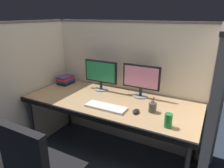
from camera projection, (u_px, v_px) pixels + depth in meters
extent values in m
cube|color=beige|center=(126.00, 86.00, 2.58)|extent=(2.20, 0.05, 1.55)
cube|color=#605B56|center=(128.00, 21.00, 2.32)|extent=(2.21, 0.06, 0.02)
cube|color=beige|center=(38.00, 86.00, 2.56)|extent=(0.05, 1.40, 1.55)
cube|color=#605B56|center=(29.00, 21.00, 2.30)|extent=(0.06, 1.41, 0.02)
cube|color=beige|center=(209.00, 124.00, 1.68)|extent=(0.05, 1.40, 1.55)
cube|color=tan|center=(110.00, 102.00, 2.22)|extent=(1.90, 0.80, 0.04)
cube|color=black|center=(90.00, 118.00, 1.90)|extent=(1.90, 0.02, 0.05)
cylinder|color=black|center=(33.00, 126.00, 2.45)|extent=(0.04, 0.04, 0.70)
cylinder|color=black|center=(69.00, 105.00, 3.02)|extent=(0.04, 0.04, 0.70)
cylinder|color=black|center=(195.00, 137.00, 2.23)|extent=(0.04, 0.04, 0.70)
cube|color=black|center=(24.00, 160.00, 1.32)|extent=(0.40, 0.06, 0.48)
cylinder|color=gray|center=(101.00, 89.00, 2.54)|extent=(0.17, 0.17, 0.01)
cylinder|color=black|center=(101.00, 85.00, 2.52)|extent=(0.03, 0.03, 0.09)
cube|color=black|center=(101.00, 71.00, 2.46)|extent=(0.43, 0.03, 0.27)
cube|color=#268C59|center=(100.00, 72.00, 2.45)|extent=(0.39, 0.01, 0.23)
cylinder|color=gray|center=(140.00, 96.00, 2.33)|extent=(0.17, 0.17, 0.01)
cylinder|color=black|center=(141.00, 92.00, 2.31)|extent=(0.03, 0.03, 0.09)
cube|color=black|center=(141.00, 77.00, 2.25)|extent=(0.43, 0.03, 0.27)
cube|color=pink|center=(141.00, 77.00, 2.24)|extent=(0.39, 0.01, 0.23)
cube|color=silver|center=(106.00, 107.00, 2.04)|extent=(0.43, 0.15, 0.02)
ellipsoid|color=black|center=(136.00, 111.00, 1.94)|extent=(0.06, 0.10, 0.03)
cylinder|color=#59595B|center=(137.00, 109.00, 1.95)|extent=(0.01, 0.01, 0.01)
cylinder|color=#197233|center=(168.00, 120.00, 1.68)|extent=(0.07, 0.07, 0.12)
cylinder|color=#4C4742|center=(153.00, 107.00, 1.95)|extent=(0.08, 0.08, 0.09)
cylinder|color=red|center=(154.00, 104.00, 1.95)|extent=(0.01, 0.01, 0.14)
cylinder|color=#263FB2|center=(153.00, 104.00, 1.95)|extent=(0.01, 0.01, 0.14)
cylinder|color=black|center=(152.00, 105.00, 1.93)|extent=(0.01, 0.01, 0.14)
cube|color=black|center=(66.00, 83.00, 2.76)|extent=(0.15, 0.21, 0.03)
cube|color=#1E478C|center=(66.00, 80.00, 2.75)|extent=(0.15, 0.21, 0.04)
cube|color=#B22626|center=(65.00, 79.00, 2.72)|extent=(0.15, 0.21, 0.02)
cube|color=#4C3366|center=(65.00, 77.00, 2.73)|extent=(0.15, 0.21, 0.02)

